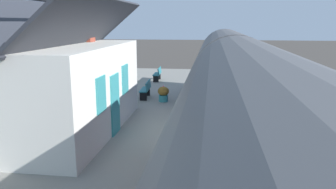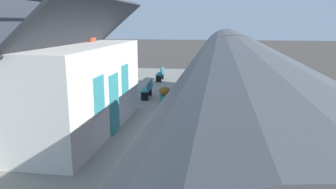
# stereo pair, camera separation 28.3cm
# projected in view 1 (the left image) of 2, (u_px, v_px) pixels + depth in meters

# --- Properties ---
(ground_plane) EXTENTS (160.00, 160.00, 0.00)m
(ground_plane) POSITION_uv_depth(u_px,v_px,m) (204.00, 154.00, 12.02)
(ground_plane) COLOR #423D38
(platform) EXTENTS (32.00, 5.56, 0.86)m
(platform) POSITION_uv_depth(u_px,v_px,m) (103.00, 138.00, 12.42)
(platform) COLOR gray
(platform) RESTS_ON ground
(platform_edge_coping) EXTENTS (32.00, 0.36, 0.02)m
(platform_edge_coping) POSITION_uv_depth(u_px,v_px,m) (172.00, 130.00, 11.99)
(platform_edge_coping) COLOR beige
(platform_edge_coping) RESTS_ON platform
(rail_near) EXTENTS (52.00, 0.08, 0.14)m
(rail_near) POSITION_uv_depth(u_px,v_px,m) (249.00, 154.00, 11.80)
(rail_near) COLOR gray
(rail_near) RESTS_ON ground
(rail_far) EXTENTS (52.00, 0.08, 0.14)m
(rail_far) POSITION_uv_depth(u_px,v_px,m) (209.00, 152.00, 11.99)
(rail_far) COLOR gray
(rail_far) RESTS_ON ground
(train) EXTENTS (18.72, 2.73, 4.32)m
(train) POSITION_uv_depth(u_px,v_px,m) (233.00, 104.00, 10.21)
(train) COLOR black
(train) RESTS_ON ground
(station_building) EXTENTS (7.45, 3.66, 5.59)m
(station_building) POSITION_uv_depth(u_px,v_px,m) (68.00, 85.00, 11.58)
(station_building) COLOR white
(station_building) RESTS_ON platform
(bench_near_building) EXTENTS (1.41, 0.48, 0.88)m
(bench_near_building) POSITION_uv_depth(u_px,v_px,m) (158.00, 74.00, 22.01)
(bench_near_building) COLOR #26727F
(bench_near_building) RESTS_ON platform
(bench_platform_end) EXTENTS (1.42, 0.50, 0.88)m
(bench_platform_end) POSITION_uv_depth(u_px,v_px,m) (146.00, 89.00, 16.93)
(bench_platform_end) COLOR #26727F
(bench_platform_end) RESTS_ON platform
(planter_under_sign) EXTENTS (0.55, 0.55, 0.83)m
(planter_under_sign) POSITION_uv_depth(u_px,v_px,m) (163.00, 93.00, 16.22)
(planter_under_sign) COLOR teal
(planter_under_sign) RESTS_ON platform
(planter_by_door) EXTENTS (0.63, 0.63, 0.83)m
(planter_by_door) POSITION_uv_depth(u_px,v_px,m) (131.00, 75.00, 21.75)
(planter_by_door) COLOR #9E5138
(planter_by_door) RESTS_ON platform
(planter_edge_far) EXTENTS (0.42, 0.42, 0.70)m
(planter_edge_far) POSITION_uv_depth(u_px,v_px,m) (108.00, 91.00, 16.90)
(planter_edge_far) COLOR teal
(planter_edge_far) RESTS_ON platform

